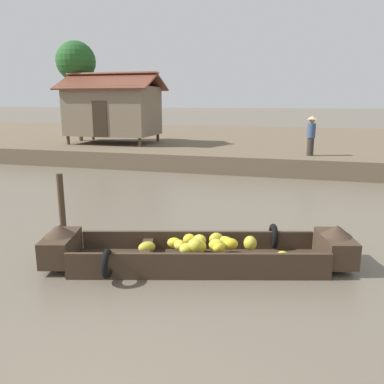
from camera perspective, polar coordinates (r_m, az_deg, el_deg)
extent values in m
plane|color=#665B4C|center=(12.21, 5.52, -1.29)|extent=(300.00, 300.00, 0.00)
cube|color=brown|center=(26.01, 10.99, 7.13)|extent=(160.00, 20.00, 0.77)
cube|color=#3D2D21|center=(7.49, 0.86, -10.31)|extent=(4.80, 2.40, 0.12)
cube|color=#3D2D21|center=(7.94, 0.83, -7.03)|extent=(4.50, 1.28, 0.36)
cube|color=#3D2D21|center=(6.86, 0.91, -10.39)|extent=(4.50, 1.28, 0.36)
cube|color=#3D2D21|center=(7.84, 20.26, -7.69)|extent=(0.78, 1.15, 0.49)
cone|color=#3D2D21|center=(7.73, 20.46, -5.31)|extent=(0.69, 0.69, 0.20)
cube|color=#3D2D21|center=(7.79, -18.65, -7.69)|extent=(0.78, 1.15, 0.49)
cone|color=#3D2D21|center=(7.68, -18.84, -5.30)|extent=(0.69, 0.69, 0.20)
cube|color=#3D2D21|center=(7.45, -6.85, -8.39)|extent=(0.48, 1.13, 0.05)
torus|color=black|center=(8.20, 11.82, -6.38)|extent=(0.25, 0.53, 0.52)
torus|color=black|center=(6.90, -12.32, -10.26)|extent=(0.25, 0.53, 0.52)
ellipsoid|color=gold|center=(7.49, 8.52, -7.42)|extent=(0.29, 0.32, 0.28)
ellipsoid|color=yellow|center=(7.65, -2.62, -7.43)|extent=(0.30, 0.24, 0.20)
ellipsoid|color=yellow|center=(7.24, 0.97, -8.07)|extent=(0.38, 0.40, 0.26)
ellipsoid|color=yellow|center=(7.68, -0.40, -6.98)|extent=(0.33, 0.32, 0.23)
ellipsoid|color=yellow|center=(7.18, 0.43, -7.91)|extent=(0.32, 0.28, 0.28)
ellipsoid|color=yellow|center=(7.63, 4.81, -7.24)|extent=(0.34, 0.21, 0.21)
ellipsoid|color=yellow|center=(7.23, 13.03, -9.31)|extent=(0.32, 0.31, 0.23)
ellipsoid|color=yellow|center=(7.30, 3.59, -7.82)|extent=(0.30, 0.21, 0.25)
ellipsoid|color=yellow|center=(7.19, -0.83, -8.31)|extent=(0.34, 0.36, 0.20)
ellipsoid|color=gold|center=(7.46, -6.63, -8.03)|extent=(0.40, 0.41, 0.21)
ellipsoid|color=yellow|center=(7.29, 4.03, -8.03)|extent=(0.31, 0.37, 0.21)
ellipsoid|color=yellow|center=(7.38, -1.84, -7.76)|extent=(0.31, 0.34, 0.19)
ellipsoid|color=gold|center=(7.65, 3.57, -6.89)|extent=(0.36, 0.34, 0.25)
ellipsoid|color=yellow|center=(7.59, 1.12, -7.04)|extent=(0.34, 0.35, 0.21)
ellipsoid|color=yellow|center=(7.40, 5.63, -7.58)|extent=(0.34, 0.31, 0.22)
cylinder|color=#4C3826|center=(21.86, -17.67, 7.24)|extent=(0.16, 0.16, 0.45)
cylinder|color=#4C3826|center=(19.94, -7.66, 7.22)|extent=(0.16, 0.16, 0.45)
cylinder|color=#4C3826|center=(24.09, -14.28, 7.96)|extent=(0.16, 0.16, 0.45)
cylinder|color=#4C3826|center=(22.37, -5.03, 7.93)|extent=(0.16, 0.16, 0.45)
cube|color=#7A6B56|center=(21.89, -11.46, 11.55)|extent=(4.49, 3.03, 2.55)
cube|color=#2D2319|center=(20.55, -13.35, 10.31)|extent=(0.80, 0.04, 1.80)
cube|color=brown|center=(21.23, -12.60, 15.61)|extent=(5.19, 2.00, 0.94)
cube|color=brown|center=(22.58, -10.76, 15.54)|extent=(5.19, 2.00, 0.94)
cylinder|color=brown|center=(23.65, -16.26, 12.08)|extent=(0.24, 0.24, 4.01)
sphere|color=#235623|center=(23.74, -16.65, 17.88)|extent=(2.18, 2.18, 2.18)
cylinder|color=#332D28|center=(17.33, 16.94, 6.37)|extent=(0.28, 0.28, 0.75)
cylinder|color=#384C70|center=(17.27, 17.09, 8.59)|extent=(0.34, 0.34, 0.60)
sphere|color=#9E7556|center=(17.24, 17.19, 9.98)|extent=(0.22, 0.22, 0.22)
cone|color=tan|center=(17.24, 17.21, 10.38)|extent=(0.44, 0.44, 0.14)
cylinder|color=#423323|center=(9.23, -18.54, -1.95)|extent=(0.14, 0.14, 1.48)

